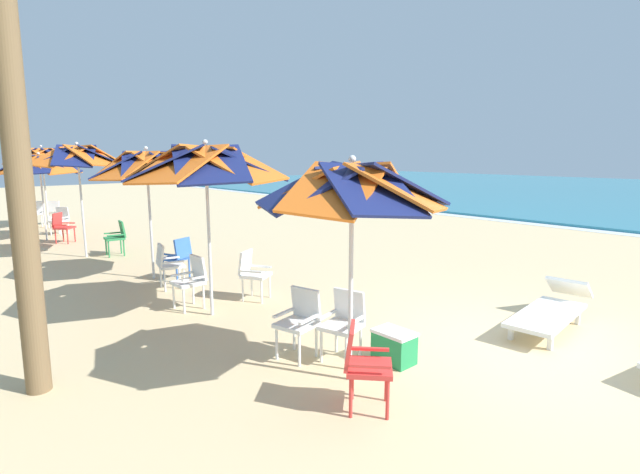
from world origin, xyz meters
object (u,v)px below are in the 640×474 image
Objects in this scene: plastic_chair_3 at (252,272)px; plastic_chair_8 at (60,219)px; plastic_chair_5 at (168,263)px; plastic_chair_6 at (178,256)px; beach_umbrella_1 at (206,165)px; plastic_chair_2 at (300,318)px; beach_umbrella_2 at (147,166)px; beach_umbrella_3 at (78,157)px; plastic_chair_9 at (62,226)px; beach_umbrella_0 at (352,189)px; plastic_chair_1 at (363,362)px; beach_umbrella_5 at (42,157)px; plastic_chair_0 at (344,320)px; plastic_chair_7 at (117,236)px; plastic_chair_11 at (36,212)px; plastic_chair_10 at (56,211)px; beach_umbrella_4 at (39,165)px; sun_lounger_1 at (551,309)px; cooler_box at (394,346)px; plastic_chair_4 at (192,279)px.

plastic_chair_3 is 1.00× the size of plastic_chair_8.
plastic_chair_5 is 0.66m from plastic_chair_6.
beach_umbrella_1 reaches higher than plastic_chair_8.
beach_umbrella_2 is (-4.92, 0.14, 1.78)m from plastic_chair_2.
plastic_chair_6 is at bearing 12.30° from beach_umbrella_3.
plastic_chair_8 is 1.71m from plastic_chair_9.
beach_umbrella_0 is 13.15m from plastic_chair_8.
plastic_chair_1 is 15.37m from beach_umbrella_5.
plastic_chair_7 is (-8.13, 0.03, 0.00)m from plastic_chair_0.
beach_umbrella_1 is 12.72m from plastic_chair_11.
plastic_chair_8 is (-4.13, 0.42, -1.94)m from beach_umbrella_3.
plastic_chair_0 is at bearing -1.62° from plastic_chair_6.
beach_umbrella_0 is 5.62m from plastic_chair_6.
beach_umbrella_0 reaches higher than plastic_chair_10.
plastic_chair_6 is at bearing 2.62° from plastic_chair_8.
plastic_chair_6 is 7.09m from beach_umbrella_4.
plastic_chair_1 is 6.57m from beach_umbrella_2.
beach_umbrella_2 is at bearing -153.92° from sun_lounger_1.
plastic_chair_0 is 1.00× the size of plastic_chair_2.
plastic_chair_1 is 1.00× the size of plastic_chair_8.
beach_umbrella_2 is (-5.78, 0.12, 0.12)m from beach_umbrella_0.
beach_umbrella_1 is 5.47× the size of cooler_box.
plastic_chair_5 is at bearing 179.14° from plastic_chair_2.
cooler_box is (13.07, 0.60, -0.30)m from plastic_chair_8.
plastic_chair_5 is at bearing 2.26° from plastic_chair_9.
plastic_chair_0 is 3.13m from plastic_chair_4.
plastic_chair_8 is (-9.51, 0.27, 0.00)m from plastic_chair_4.
beach_umbrella_5 is at bearing 178.19° from plastic_chair_1.
plastic_chair_2 is 1.00× the size of plastic_chair_11.
plastic_chair_2 and plastic_chair_5 have the same top height.
plastic_chair_5 is 1.00× the size of plastic_chair_8.
plastic_chair_1 is 1.22m from cooler_box.
plastic_chair_5 and plastic_chair_10 have the same top height.
beach_umbrella_2 is 7.62m from sun_lounger_1.
plastic_chair_1 is at bearing -13.36° from plastic_chair_2.
plastic_chair_0 is 8.70m from beach_umbrella_3.
plastic_chair_4 is at bearing 2.17° from beach_umbrella_4.
beach_umbrella_2 reaches higher than beach_umbrella_4.
plastic_chair_8 is at bearing 177.98° from plastic_chair_1.
plastic_chair_0 is at bearing -112.78° from sun_lounger_1.
plastic_chair_3 is 8.18m from plastic_chair_9.
plastic_chair_8 is 2.54m from plastic_chair_11.
beach_umbrella_0 is 1.88m from plastic_chair_2.
sun_lounger_1 is at bearing 11.71° from beach_umbrella_5.
plastic_chair_2 is at bearing 2.63° from plastic_chair_4.
plastic_chair_6 is 4.13m from beach_umbrella_3.
plastic_chair_0 and plastic_chair_2 have the same top height.
plastic_chair_1 is 1.00× the size of plastic_chair_9.
beach_umbrella_3 is at bearing -116.14° from plastic_chair_7.
plastic_chair_4 is at bearing -0.50° from plastic_chair_11.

